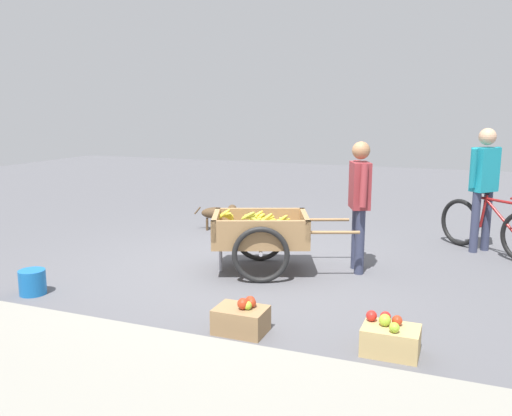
# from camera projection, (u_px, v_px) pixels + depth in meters

# --- Properties ---
(ground_plane) EXTENTS (24.00, 24.00, 0.00)m
(ground_plane) POSITION_uv_depth(u_px,v_px,m) (253.00, 268.00, 6.48)
(ground_plane) COLOR #56565B
(curb_strip) EXTENTS (12.00, 2.40, 0.12)m
(curb_strip) POSITION_uv_depth(u_px,v_px,m) (51.00, 408.00, 3.35)
(curb_strip) COLOR gray
(curb_strip) RESTS_ON ground
(fruit_cart) EXTENTS (1.81, 1.32, 0.74)m
(fruit_cart) POSITION_uv_depth(u_px,v_px,m) (261.00, 235.00, 6.29)
(fruit_cart) COLOR #937047
(fruit_cart) RESTS_ON ground
(vendor_person) EXTENTS (0.31, 0.52, 1.53)m
(vendor_person) POSITION_uv_depth(u_px,v_px,m) (359.00, 195.00, 6.21)
(vendor_person) COLOR #333851
(vendor_person) RESTS_ON ground
(bicycle) EXTENTS (1.29, 1.14, 0.85)m
(bicycle) POSITION_uv_depth(u_px,v_px,m) (490.00, 228.00, 7.05)
(bicycle) COLOR black
(bicycle) RESTS_ON ground
(cyclist_person) EXTENTS (0.37, 0.49, 1.65)m
(cyclist_person) POSITION_uv_depth(u_px,v_px,m) (484.00, 178.00, 7.07)
(cyclist_person) COLOR #333851
(cyclist_person) RESTS_ON ground
(dog) EXTENTS (0.62, 0.36, 0.40)m
(dog) POSITION_uv_depth(u_px,v_px,m) (218.00, 213.00, 8.49)
(dog) COLOR #4C3823
(dog) RESTS_ON ground
(plastic_bucket) EXTENTS (0.27, 0.27, 0.26)m
(plastic_bucket) POSITION_uv_depth(u_px,v_px,m) (32.00, 282.00, 5.56)
(plastic_bucket) COLOR #1966B2
(plastic_bucket) RESTS_ON ground
(apple_crate) EXTENTS (0.44, 0.32, 0.32)m
(apple_crate) POSITION_uv_depth(u_px,v_px,m) (390.00, 338.00, 4.21)
(apple_crate) COLOR tan
(apple_crate) RESTS_ON ground
(mixed_fruit_crate) EXTENTS (0.44, 0.32, 0.32)m
(mixed_fruit_crate) POSITION_uv_depth(u_px,v_px,m) (241.00, 319.00, 4.61)
(mixed_fruit_crate) COLOR #99754C
(mixed_fruit_crate) RESTS_ON ground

